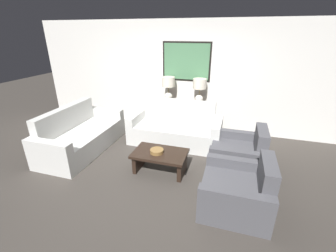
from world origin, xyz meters
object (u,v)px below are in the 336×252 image
(couch_by_side, at_px, (81,136))
(armchair_near_back_wall, at_px, (239,154))
(coffee_table, at_px, (160,158))
(decorative_bowl, at_px, (157,151))
(table_lamp_left, at_px, (168,86))
(console_table, at_px, (183,116))
(table_lamp_right, at_px, (200,88))
(armchair_near_camera, at_px, (238,191))
(couch_by_back_wall, at_px, (176,129))

(couch_by_side, xyz_separation_m, armchair_near_back_wall, (3.25, 0.23, -0.03))
(coffee_table, xyz_separation_m, decorative_bowl, (-0.05, -0.03, 0.14))
(table_lamp_left, bearing_deg, console_table, 0.00)
(coffee_table, bearing_deg, armchair_near_back_wall, 21.84)
(table_lamp_left, bearing_deg, table_lamp_right, 0.00)
(console_table, bearing_deg, coffee_table, -88.59)
(table_lamp_left, xyz_separation_m, coffee_table, (0.43, -1.95, -0.86))
(coffee_table, bearing_deg, armchair_near_camera, -21.84)
(console_table, distance_m, couch_by_back_wall, 0.70)
(console_table, xyz_separation_m, couch_by_back_wall, (0.00, -0.69, -0.07))
(couch_by_back_wall, bearing_deg, armchair_near_camera, -52.02)
(coffee_table, bearing_deg, couch_by_back_wall, 92.19)
(console_table, distance_m, armchair_near_back_wall, 1.99)
(console_table, relative_size, table_lamp_right, 2.02)
(table_lamp_left, relative_size, table_lamp_right, 1.00)
(table_lamp_left, xyz_separation_m, couch_by_side, (-1.46, -1.64, -0.84))
(console_table, bearing_deg, couch_by_back_wall, -90.00)
(console_table, height_order, table_lamp_right, table_lamp_right)
(couch_by_back_wall, xyz_separation_m, coffee_table, (0.05, -1.25, -0.02))
(table_lamp_left, height_order, decorative_bowl, table_lamp_left)
(couch_by_side, relative_size, armchair_near_camera, 2.12)
(couch_by_back_wall, relative_size, couch_by_side, 1.00)
(table_lamp_left, height_order, coffee_table, table_lamp_left)
(table_lamp_left, bearing_deg, decorative_bowl, -79.05)
(table_lamp_right, xyz_separation_m, armchair_near_camera, (1.02, -2.49, -0.87))
(table_lamp_right, bearing_deg, console_table, 180.00)
(table_lamp_left, bearing_deg, couch_by_side, -131.80)
(armchair_near_back_wall, bearing_deg, armchair_near_camera, -90.00)
(table_lamp_right, bearing_deg, armchair_near_camera, -67.79)
(console_table, xyz_separation_m, table_lamp_right, (0.39, 0.00, 0.77))
(couch_by_side, xyz_separation_m, coffee_table, (1.90, -0.31, -0.02))
(armchair_near_back_wall, bearing_deg, coffee_table, -158.16)
(table_lamp_left, distance_m, couch_by_back_wall, 1.15)
(armchair_near_camera, bearing_deg, coffee_table, 158.16)
(table_lamp_left, distance_m, decorative_bowl, 2.14)
(armchair_near_camera, bearing_deg, table_lamp_right, 112.21)
(decorative_bowl, bearing_deg, armchair_near_camera, -20.09)
(couch_by_back_wall, distance_m, coffee_table, 1.26)
(armchair_near_back_wall, xyz_separation_m, armchair_near_camera, (0.00, -1.09, 0.00))
(table_lamp_right, xyz_separation_m, armchair_near_back_wall, (1.02, -1.40, -0.87))
(table_lamp_left, xyz_separation_m, armchair_near_back_wall, (1.79, -1.40, -0.87))
(console_table, distance_m, couch_by_side, 2.47)
(couch_by_back_wall, xyz_separation_m, couch_by_side, (-1.85, -0.94, 0.00))
(couch_by_back_wall, bearing_deg, table_lamp_left, 119.10)
(table_lamp_left, bearing_deg, couch_by_back_wall, -60.90)
(table_lamp_right, height_order, decorative_bowl, table_lamp_right)
(decorative_bowl, xyz_separation_m, armchair_near_back_wall, (1.41, 0.57, -0.15))
(armchair_near_camera, bearing_deg, decorative_bowl, 159.91)
(table_lamp_left, distance_m, armchair_near_back_wall, 2.43)
(decorative_bowl, relative_size, armchair_near_back_wall, 0.25)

